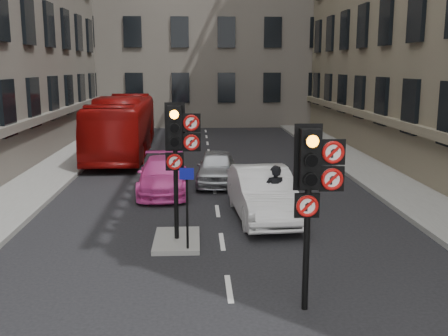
{
  "coord_description": "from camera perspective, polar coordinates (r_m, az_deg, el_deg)",
  "views": [
    {
      "loc": [
        -0.65,
        -8.3,
        4.61
      ],
      "look_at": [
        -0.11,
        1.96,
        2.6
      ],
      "focal_mm": 42.0,
      "sensor_mm": 36.0,
      "label": 1
    }
  ],
  "objects": [
    {
      "name": "centre_island",
      "position": [
        14.07,
        -5.15,
        -7.84
      ],
      "size": [
        1.2,
        2.0,
        0.12
      ],
      "primitive_type": "cube",
      "color": "gray",
      "rests_on": "ground"
    },
    {
      "name": "motorcyclist",
      "position": [
        15.5,
        5.52,
        -2.9
      ],
      "size": [
        0.71,
        0.53,
        1.76
      ],
      "primitive_type": "imported",
      "rotation": [
        0.0,
        0.0,
        3.32
      ],
      "color": "black",
      "rests_on": "ground"
    },
    {
      "name": "pavement_right",
      "position": [
        22.23,
        17.73,
        -1.21
      ],
      "size": [
        3.0,
        50.0,
        0.16
      ],
      "primitive_type": "cube",
      "color": "gray",
      "rests_on": "ground"
    },
    {
      "name": "car_pink",
      "position": [
        19.42,
        -6.66,
        -0.81
      ],
      "size": [
        1.92,
        4.43,
        1.27
      ],
      "primitive_type": "imported",
      "rotation": [
        0.0,
        0.0,
        0.03
      ],
      "color": "#F146AF",
      "rests_on": "ground"
    },
    {
      "name": "pavement_left",
      "position": [
        21.81,
        -20.43,
        -1.62
      ],
      "size": [
        3.0,
        50.0,
        0.16
      ],
      "primitive_type": "cube",
      "color": "gray",
      "rests_on": "ground"
    },
    {
      "name": "signal_far",
      "position": [
        13.44,
        -4.98,
        2.87
      ],
      "size": [
        0.91,
        0.4,
        3.58
      ],
      "color": "black",
      "rests_on": "centre_island"
    },
    {
      "name": "bus_red",
      "position": [
        27.81,
        -10.99,
        4.52
      ],
      "size": [
        2.79,
        11.04,
        3.06
      ],
      "primitive_type": "imported",
      "rotation": [
        0.0,
        0.0,
        0.02
      ],
      "color": "maroon",
      "rests_on": "ground"
    },
    {
      "name": "car_white",
      "position": [
        16.08,
        4.25,
        -2.76
      ],
      "size": [
        1.96,
        4.79,
        1.54
      ],
      "primitive_type": "imported",
      "rotation": [
        0.0,
        0.0,
        0.07
      ],
      "color": "silver",
      "rests_on": "ground"
    },
    {
      "name": "motorcycle",
      "position": [
        17.0,
        2.4,
        -2.88
      ],
      "size": [
        0.49,
        1.71,
        1.03
      ],
      "primitive_type": "imported",
      "rotation": [
        0.0,
        0.0,
        -0.01
      ],
      "color": "black",
      "rests_on": "ground"
    },
    {
      "name": "car_silver",
      "position": [
        20.76,
        -0.81,
        0.07
      ],
      "size": [
        1.78,
        3.9,
        1.3
      ],
      "primitive_type": "imported",
      "rotation": [
        0.0,
        0.0,
        -0.07
      ],
      "color": "#A7AAAF",
      "rests_on": "ground"
    },
    {
      "name": "signal_near",
      "position": [
        9.75,
        9.7,
        -1.1
      ],
      "size": [
        0.91,
        0.4,
        3.58
      ],
      "color": "black",
      "rests_on": "ground"
    },
    {
      "name": "info_sign",
      "position": [
        12.88,
        -4.05,
        -3.16
      ],
      "size": [
        0.36,
        0.11,
        2.06
      ],
      "rotation": [
        0.0,
        0.0,
        -0.07
      ],
      "color": "black",
      "rests_on": "centre_island"
    },
    {
      "name": "building_far",
      "position": [
        46.62,
        -2.31,
        17.71
      ],
      "size": [
        30.0,
        14.0,
        20.0
      ],
      "primitive_type": "cube",
      "color": "#696359",
      "rests_on": "ground"
    }
  ]
}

